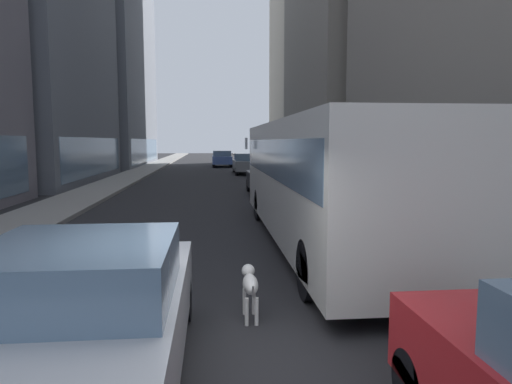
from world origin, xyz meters
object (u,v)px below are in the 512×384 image
object	(u,v)px
car_blue_hatchback	(222,159)
car_grey_wagon	(246,164)
car_silver_sedan	(86,315)
transit_bus	(319,173)
car_black_suv	(268,178)
dalmatian_dog	(250,284)
pedestrian_with_handbag	(496,223)

from	to	relation	value
car_blue_hatchback	car_grey_wagon	size ratio (longest dim) A/B	0.97
car_silver_sedan	car_grey_wagon	xyz separation A→B (m)	(4.00, 31.43, 0.00)
car_silver_sedan	car_blue_hatchback	size ratio (longest dim) A/B	0.97
transit_bus	car_grey_wagon	distance (m)	24.77
car_grey_wagon	car_black_suv	xyz separation A→B (m)	(-0.00, -14.37, -0.00)
dalmatian_dog	car_blue_hatchback	bearing A→B (deg)	89.18
car_silver_sedan	dalmatian_dog	xyz separation A→B (m)	(1.83, 1.83, -0.31)
car_grey_wagon	dalmatian_dog	bearing A→B (deg)	-94.20
car_silver_sedan	car_grey_wagon	bearing A→B (deg)	82.75
transit_bus	pedestrian_with_handbag	distance (m)	4.20
car_blue_hatchback	dalmatian_dog	size ratio (longest dim) A/B	4.74
transit_bus	car_silver_sedan	world-z (taller)	transit_bus
car_grey_wagon	dalmatian_dog	xyz separation A→B (m)	(-2.17, -29.59, -0.31)
transit_bus	car_blue_hatchback	size ratio (longest dim) A/B	2.53
car_black_suv	dalmatian_dog	size ratio (longest dim) A/B	4.31
car_silver_sedan	dalmatian_dog	world-z (taller)	car_silver_sedan
car_grey_wagon	transit_bus	bearing A→B (deg)	-90.00
pedestrian_with_handbag	car_grey_wagon	bearing A→B (deg)	95.58
transit_bus	pedestrian_with_handbag	size ratio (longest dim) A/B	6.82
pedestrian_with_handbag	car_blue_hatchback	bearing A→B (deg)	96.41
car_blue_hatchback	dalmatian_dog	xyz separation A→B (m)	(-0.57, -40.21, -0.31)
dalmatian_dog	pedestrian_with_handbag	distance (m)	5.22
transit_bus	car_blue_hatchback	bearing A→B (deg)	92.59
car_blue_hatchback	car_grey_wagon	bearing A→B (deg)	-81.43
transit_bus	car_silver_sedan	distance (m)	7.84
car_black_suv	pedestrian_with_handbag	size ratio (longest dim) A/B	2.46
transit_bus	car_blue_hatchback	distance (m)	35.42
car_grey_wagon	pedestrian_with_handbag	distance (m)	27.99
car_blue_hatchback	car_grey_wagon	world-z (taller)	same
car_blue_hatchback	car_black_suv	xyz separation A→B (m)	(1.60, -24.98, -0.00)
car_silver_sedan	pedestrian_with_handbag	xyz separation A→B (m)	(6.72, 3.57, 0.19)
car_black_suv	dalmatian_dog	distance (m)	15.39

